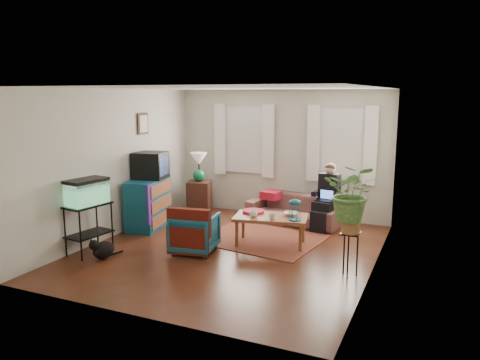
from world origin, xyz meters
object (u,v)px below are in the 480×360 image
at_px(side_table, 199,197).
at_px(armchair, 195,231).
at_px(sofa, 295,204).
at_px(plant_stand, 350,255).
at_px(dresser, 148,203).
at_px(aquarium_stand, 89,229).
at_px(coffee_table, 270,230).

distance_m(side_table, armchair, 2.54).
height_order(sofa, armchair, sofa).
relative_size(side_table, plant_stand, 1.08).
bearing_deg(sofa, dresser, -139.31).
distance_m(sofa, dresser, 2.84).
xyz_separation_m(aquarium_stand, plant_stand, (3.98, 0.69, -0.08)).
height_order(armchair, coffee_table, armchair).
relative_size(coffee_table, plant_stand, 1.90).
height_order(side_table, coffee_table, side_table).
distance_m(sofa, plant_stand, 2.83).
distance_m(sofa, side_table, 2.11).
xyz_separation_m(side_table, aquarium_stand, (-0.35, -3.00, 0.06)).
xyz_separation_m(armchair, coffee_table, (1.00, 0.81, -0.09)).
height_order(sofa, plant_stand, sofa).
height_order(aquarium_stand, armchair, aquarium_stand).
bearing_deg(coffee_table, dresser, 167.51).
bearing_deg(dresser, armchair, -40.71).
xyz_separation_m(sofa, aquarium_stand, (-2.45, -3.06, 0.03)).
height_order(dresser, coffee_table, dresser).
bearing_deg(sofa, side_table, -168.35).
bearing_deg(side_table, dresser, -103.75).
xyz_separation_m(dresser, coffee_table, (2.49, -0.06, -0.22)).
bearing_deg(side_table, coffee_table, -34.00).
bearing_deg(side_table, armchair, -63.02).
bearing_deg(dresser, plant_stand, -23.51).
bearing_deg(plant_stand, dresser, 166.86).
bearing_deg(aquarium_stand, dresser, 97.96).
bearing_deg(dresser, coffee_table, -11.74).
xyz_separation_m(side_table, coffee_table, (2.15, -1.45, -0.09)).
bearing_deg(plant_stand, sofa, 122.75).
distance_m(aquarium_stand, plant_stand, 4.04).
height_order(dresser, aquarium_stand, dresser).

